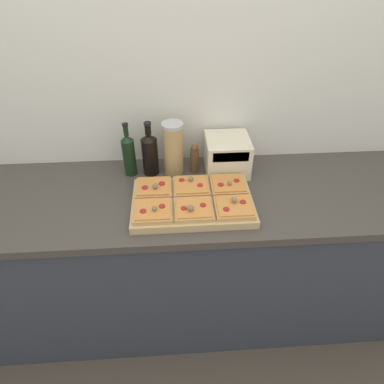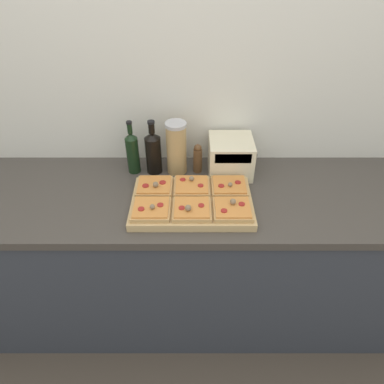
{
  "view_description": "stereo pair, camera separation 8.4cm",
  "coord_description": "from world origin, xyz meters",
  "px_view_note": "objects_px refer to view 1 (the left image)",
  "views": [
    {
      "loc": [
        -0.04,
        -0.98,
        1.95
      ],
      "look_at": [
        0.04,
        0.26,
        0.98
      ],
      "focal_mm": 32.0,
      "sensor_mm": 36.0,
      "label": 1
    },
    {
      "loc": [
        0.04,
        -0.98,
        1.95
      ],
      "look_at": [
        0.04,
        0.26,
        0.98
      ],
      "focal_mm": 32.0,
      "sensor_mm": 36.0,
      "label": 2
    }
  ],
  "objects_px": {
    "pepper_mill": "(194,158)",
    "grain_jar_tall": "(173,149)",
    "cutting_board": "(192,203)",
    "wine_bottle": "(150,153)",
    "toaster_oven": "(227,155)",
    "olive_oil_bottle": "(129,154)"
  },
  "relations": [
    {
      "from": "grain_jar_tall",
      "to": "pepper_mill",
      "type": "bearing_deg",
      "value": 0.0
    },
    {
      "from": "pepper_mill",
      "to": "grain_jar_tall",
      "type": "bearing_deg",
      "value": 180.0
    },
    {
      "from": "wine_bottle",
      "to": "toaster_oven",
      "type": "bearing_deg",
      "value": -0.49
    },
    {
      "from": "pepper_mill",
      "to": "toaster_oven",
      "type": "height_order",
      "value": "toaster_oven"
    },
    {
      "from": "olive_oil_bottle",
      "to": "wine_bottle",
      "type": "distance_m",
      "value": 0.11
    },
    {
      "from": "wine_bottle",
      "to": "grain_jar_tall",
      "type": "relative_size",
      "value": 1.03
    },
    {
      "from": "wine_bottle",
      "to": "toaster_oven",
      "type": "distance_m",
      "value": 0.39
    },
    {
      "from": "olive_oil_bottle",
      "to": "pepper_mill",
      "type": "bearing_deg",
      "value": 0.0
    },
    {
      "from": "cutting_board",
      "to": "pepper_mill",
      "type": "relative_size",
      "value": 3.44
    },
    {
      "from": "olive_oil_bottle",
      "to": "wine_bottle",
      "type": "height_order",
      "value": "wine_bottle"
    },
    {
      "from": "wine_bottle",
      "to": "pepper_mill",
      "type": "distance_m",
      "value": 0.23
    },
    {
      "from": "olive_oil_bottle",
      "to": "pepper_mill",
      "type": "distance_m",
      "value": 0.33
    },
    {
      "from": "cutting_board",
      "to": "wine_bottle",
      "type": "relative_size",
      "value": 1.91
    },
    {
      "from": "wine_bottle",
      "to": "grain_jar_tall",
      "type": "height_order",
      "value": "wine_bottle"
    },
    {
      "from": "wine_bottle",
      "to": "grain_jar_tall",
      "type": "distance_m",
      "value": 0.12
    },
    {
      "from": "wine_bottle",
      "to": "toaster_oven",
      "type": "relative_size",
      "value": 1.18
    },
    {
      "from": "cutting_board",
      "to": "olive_oil_bottle",
      "type": "height_order",
      "value": "olive_oil_bottle"
    },
    {
      "from": "wine_bottle",
      "to": "pepper_mill",
      "type": "bearing_deg",
      "value": 0.0
    },
    {
      "from": "cutting_board",
      "to": "pepper_mill",
      "type": "distance_m",
      "value": 0.29
    },
    {
      "from": "pepper_mill",
      "to": "toaster_oven",
      "type": "xyz_separation_m",
      "value": [
        0.17,
        -0.0,
        0.01
      ]
    },
    {
      "from": "cutting_board",
      "to": "toaster_oven",
      "type": "xyz_separation_m",
      "value": [
        0.2,
        0.28,
        0.07
      ]
    },
    {
      "from": "olive_oil_bottle",
      "to": "pepper_mill",
      "type": "relative_size",
      "value": 1.79
    }
  ]
}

